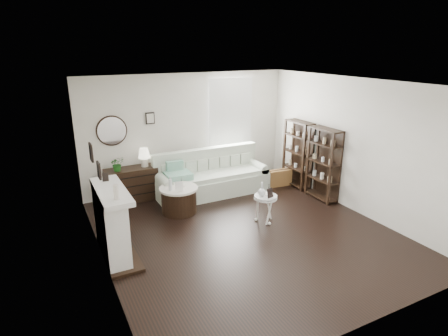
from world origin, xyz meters
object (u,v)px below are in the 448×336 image
sofa (211,179)px  pedestal_table (266,198)px  dresser (132,184)px  drum_table (179,200)px

sofa → pedestal_table: 1.88m
dresser → drum_table: bearing=-56.7°
drum_table → dresser: bearing=123.3°
dresser → sofa: bearing=-12.6°
sofa → pedestal_table: (0.29, -1.85, 0.16)m
drum_table → sofa: bearing=33.0°
sofa → dresser: bearing=167.4°
pedestal_table → dresser: bearing=132.3°
dresser → drum_table: (0.70, -1.07, -0.09)m
dresser → pedestal_table: dresser is taller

